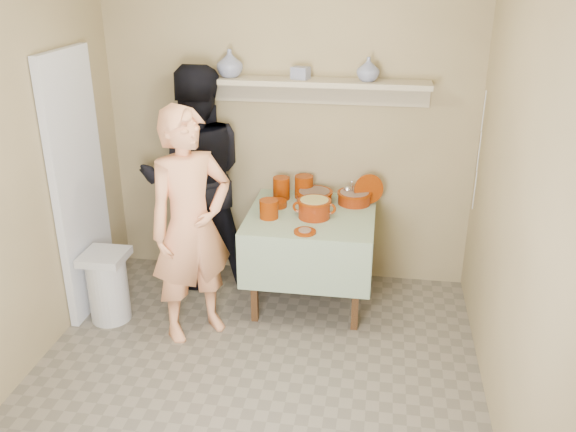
% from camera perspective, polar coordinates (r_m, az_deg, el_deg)
% --- Properties ---
extents(ground, '(3.50, 3.50, 0.00)m').
position_cam_1_polar(ground, '(4.03, -3.92, -16.62)').
color(ground, '#716859').
rests_on(ground, ground).
extents(tile_panel, '(0.06, 0.70, 2.00)m').
position_cam_1_polar(tile_panel, '(4.81, -18.96, 2.62)').
color(tile_panel, silver).
rests_on(tile_panel, ground).
extents(plate_stack_a, '(0.14, 0.14, 0.18)m').
position_cam_1_polar(plate_stack_a, '(4.94, -0.63, 2.62)').
color(plate_stack_a, '#701F00').
rests_on(plate_stack_a, serving_table).
extents(plate_stack_b, '(0.15, 0.15, 0.18)m').
position_cam_1_polar(plate_stack_b, '(4.98, 1.50, 2.77)').
color(plate_stack_b, '#701F00').
rests_on(plate_stack_b, serving_table).
extents(bowl_stack, '(0.14, 0.14, 0.14)m').
position_cam_1_polar(bowl_stack, '(4.58, -1.80, 0.67)').
color(bowl_stack, '#701F00').
rests_on(bowl_stack, serving_table).
extents(empty_bowl, '(0.17, 0.17, 0.05)m').
position_cam_1_polar(empty_bowl, '(4.81, -1.11, 1.19)').
color(empty_bowl, '#701F00').
rests_on(empty_bowl, serving_table).
extents(propped_lid, '(0.25, 0.14, 0.24)m').
position_cam_1_polar(propped_lid, '(4.88, 7.56, 2.51)').
color(propped_lid, '#701F00').
rests_on(propped_lid, serving_table).
extents(vase_right, '(0.20, 0.20, 0.18)m').
position_cam_1_polar(vase_right, '(4.70, 7.51, 13.46)').
color(vase_right, navy).
rests_on(vase_right, wall_shelf).
extents(vase_left, '(0.23, 0.23, 0.21)m').
position_cam_1_polar(vase_left, '(4.86, -5.47, 14.04)').
color(vase_left, navy).
rests_on(vase_left, wall_shelf).
extents(ceramic_box, '(0.15, 0.13, 0.09)m').
position_cam_1_polar(ceramic_box, '(4.76, 1.18, 13.23)').
color(ceramic_box, navy).
rests_on(ceramic_box, wall_shelf).
extents(person_cook, '(0.73, 0.72, 1.70)m').
position_cam_1_polar(person_cook, '(4.29, -9.05, -0.95)').
color(person_cook, '#F69E6A').
rests_on(person_cook, ground).
extents(person_helper, '(1.08, 0.97, 1.84)m').
position_cam_1_polar(person_helper, '(5.02, -8.60, 3.48)').
color(person_helper, black).
rests_on(person_helper, ground).
extents(room_shell, '(3.04, 3.54, 2.62)m').
position_cam_1_polar(room_shell, '(3.26, -4.67, 5.81)').
color(room_shell, tan).
rests_on(room_shell, ground).
extents(serving_table, '(0.97, 0.97, 0.76)m').
position_cam_1_polar(serving_table, '(4.74, 2.18, -1.04)').
color(serving_table, '#4C2D16').
rests_on(serving_table, ground).
extents(cazuela_meat_a, '(0.30, 0.30, 0.10)m').
position_cam_1_polar(cazuela_meat_a, '(4.88, 2.47, 1.93)').
color(cazuela_meat_a, '#681803').
rests_on(cazuela_meat_a, serving_table).
extents(cazuela_meat_b, '(0.28, 0.28, 0.10)m').
position_cam_1_polar(cazuela_meat_b, '(4.88, 6.23, 1.81)').
color(cazuela_meat_b, '#681803').
rests_on(cazuela_meat_b, serving_table).
extents(ladle, '(0.08, 0.26, 0.19)m').
position_cam_1_polar(ladle, '(4.88, 5.63, 2.49)').
color(ladle, silver).
rests_on(ladle, cazuela_meat_b).
extents(cazuela_rice, '(0.33, 0.25, 0.14)m').
position_cam_1_polar(cazuela_rice, '(4.58, 2.47, 0.86)').
color(cazuela_rice, '#681803').
rests_on(cazuela_rice, serving_table).
extents(front_plate, '(0.16, 0.16, 0.03)m').
position_cam_1_polar(front_plate, '(4.35, 1.59, -1.46)').
color(front_plate, '#701F00').
rests_on(front_plate, serving_table).
extents(wall_shelf, '(1.80, 0.25, 0.21)m').
position_cam_1_polar(wall_shelf, '(4.79, 2.31, 12.16)').
color(wall_shelf, tan).
rests_on(wall_shelf, room_shell).
extents(trash_bin, '(0.32, 0.32, 0.56)m').
position_cam_1_polar(trash_bin, '(4.84, -16.49, -6.29)').
color(trash_bin, silver).
rests_on(trash_bin, ground).
extents(electrical_cord, '(0.01, 0.05, 0.90)m').
position_cam_1_polar(electrical_cord, '(4.75, 17.45, 5.77)').
color(electrical_cord, silver).
rests_on(electrical_cord, wall_shelf).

